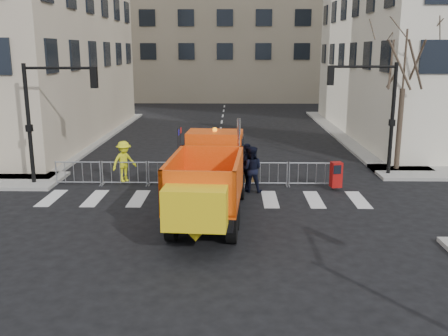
{
  "coord_description": "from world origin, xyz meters",
  "views": [
    {
      "loc": [
        0.99,
        -14.07,
        5.95
      ],
      "look_at": [
        0.68,
        2.5,
        2.02
      ],
      "focal_mm": 40.0,
      "sensor_mm": 36.0,
      "label": 1
    }
  ],
  "objects_px": {
    "worker": "(124,161)",
    "cop_a": "(206,168)",
    "plow_truck": "(209,178)",
    "cop_c": "(248,167)",
    "cop_b": "(251,169)",
    "newspaper_box": "(336,175)"
  },
  "relations": [
    {
      "from": "worker",
      "to": "cop_a",
      "type": "bearing_deg",
      "value": -53.87
    },
    {
      "from": "plow_truck",
      "to": "cop_c",
      "type": "height_order",
      "value": "plow_truck"
    },
    {
      "from": "plow_truck",
      "to": "cop_b",
      "type": "relative_size",
      "value": 4.6
    },
    {
      "from": "cop_a",
      "to": "newspaper_box",
      "type": "bearing_deg",
      "value": 138.06
    },
    {
      "from": "cop_a",
      "to": "worker",
      "type": "distance_m",
      "value": 3.79
    },
    {
      "from": "worker",
      "to": "newspaper_box",
      "type": "distance_m",
      "value": 9.4
    },
    {
      "from": "cop_c",
      "to": "newspaper_box",
      "type": "bearing_deg",
      "value": 114.23
    },
    {
      "from": "plow_truck",
      "to": "newspaper_box",
      "type": "bearing_deg",
      "value": -49.69
    },
    {
      "from": "newspaper_box",
      "to": "plow_truck",
      "type": "bearing_deg",
      "value": -153.66
    },
    {
      "from": "cop_a",
      "to": "cop_b",
      "type": "xyz_separation_m",
      "value": [
        1.95,
        -0.37,
        0.03
      ]
    },
    {
      "from": "cop_c",
      "to": "newspaper_box",
      "type": "distance_m",
      "value": 3.84
    },
    {
      "from": "cop_a",
      "to": "cop_c",
      "type": "bearing_deg",
      "value": 138.97
    },
    {
      "from": "worker",
      "to": "newspaper_box",
      "type": "bearing_deg",
      "value": -48.16
    },
    {
      "from": "plow_truck",
      "to": "cop_b",
      "type": "distance_m",
      "value": 4.02
    },
    {
      "from": "worker",
      "to": "newspaper_box",
      "type": "height_order",
      "value": "worker"
    },
    {
      "from": "cop_c",
      "to": "worker",
      "type": "relative_size",
      "value": 1.11
    },
    {
      "from": "cop_a",
      "to": "newspaper_box",
      "type": "relative_size",
      "value": 1.75
    },
    {
      "from": "plow_truck",
      "to": "worker",
      "type": "xyz_separation_m",
      "value": [
        -4.06,
        4.69,
        -0.48
      ]
    },
    {
      "from": "plow_truck",
      "to": "cop_a",
      "type": "height_order",
      "value": "plow_truck"
    },
    {
      "from": "plow_truck",
      "to": "cop_a",
      "type": "bearing_deg",
      "value": 8.57
    },
    {
      "from": "cop_c",
      "to": "worker",
      "type": "height_order",
      "value": "cop_c"
    },
    {
      "from": "cop_b",
      "to": "cop_c",
      "type": "relative_size",
      "value": 0.97
    }
  ]
}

